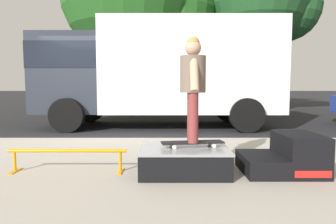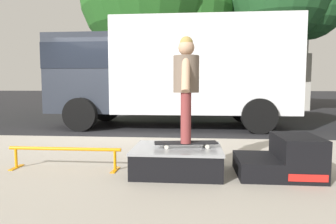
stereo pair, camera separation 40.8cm
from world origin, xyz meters
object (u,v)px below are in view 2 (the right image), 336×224
Objects in this scene: skate_box at (177,159)px; box_truck at (170,69)px; skateboard at (186,143)px; kicker_ramp at (284,159)px; grind_rail at (65,153)px; skater_kid at (186,81)px.

skate_box is 0.16× the size of box_truck.
kicker_ramp is at bearing 0.45° from skateboard.
grind_rail is at bearing 178.99° from skate_box.
skateboard is at bearing -83.24° from box_truck.
skateboard is at bearing -179.55° from kicker_ramp.
skate_box is 1.30m from kicker_ramp.
kicker_ramp reaches higher than grind_rail.
box_truck is at bearing 95.62° from skate_box.
kicker_ramp reaches higher than skate_box.
kicker_ramp is at bearing -0.02° from skate_box.
box_truck reaches higher than skate_box.
box_truck reaches higher than skateboard.
skater_kid reaches higher than grind_rail.
skateboard is at bearing -1.30° from grind_rail.
skate_box is at bearing 174.76° from skateboard.
skater_kid reaches higher than skate_box.
kicker_ramp is 1.53m from skater_kid.
skate_box is 5.43m from box_truck.
skate_box is at bearing 174.76° from skater_kid.
kicker_ramp is 5.70m from box_truck.
skate_box is at bearing 179.98° from kicker_ramp.
kicker_ramp is at bearing -70.84° from box_truck.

